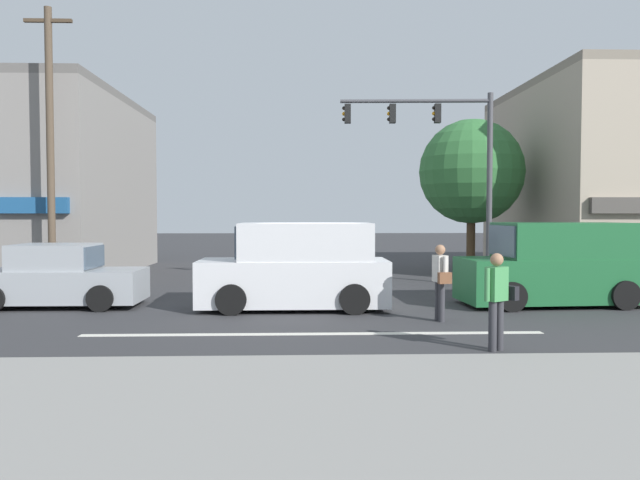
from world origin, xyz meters
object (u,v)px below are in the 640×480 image
traffic_light_mast (449,153)px  sedan_approaching_near (293,255)px  van_crossing_center (297,268)px  pedestrian_mid_crossing (440,278)px  sedan_waiting_far (59,279)px  van_crossing_leftbound (555,266)px  utility_pole_near_left (50,146)px  pedestrian_foreground_with_bag (497,295)px  street_tree (471,172)px

traffic_light_mast → sedan_approaching_near: traffic_light_mast is taller
van_crossing_center → pedestrian_mid_crossing: bearing=-31.4°
van_crossing_center → sedan_waiting_far: size_ratio=1.12×
van_crossing_center → van_crossing_leftbound: (6.58, 0.37, 0.00)m
pedestrian_mid_crossing → utility_pole_near_left: bearing=152.0°
van_crossing_leftbound → pedestrian_foreground_with_bag: 6.07m
street_tree → pedestrian_foreground_with_bag: street_tree is taller
utility_pole_near_left → sedan_approaching_near: (7.16, 5.63, -3.66)m
van_crossing_leftbound → pedestrian_foreground_with_bag: van_crossing_leftbound is taller
sedan_approaching_near → pedestrian_mid_crossing: pedestrian_mid_crossing is taller
traffic_light_mast → pedestrian_mid_crossing: traffic_light_mast is taller
sedan_approaching_near → sedan_waiting_far: 10.47m
utility_pole_near_left → traffic_light_mast: size_ratio=1.36×
van_crossing_center → van_crossing_leftbound: 6.59m
street_tree → pedestrian_foreground_with_bag: bearing=-103.6°
sedan_approaching_near → pedestrian_mid_crossing: 11.65m
sedan_approaching_near → sedan_waiting_far: (-5.80, -8.72, 0.00)m
pedestrian_foreground_with_bag → pedestrian_mid_crossing: size_ratio=1.00×
sedan_approaching_near → utility_pole_near_left: bearing=-141.9°
street_tree → sedan_waiting_far: (-12.43, -7.14, -3.18)m
traffic_light_mast → sedan_waiting_far: (-10.85, -4.13, -3.59)m
sedan_waiting_far → pedestrian_mid_crossing: 9.42m
utility_pole_near_left → van_crossing_leftbound: size_ratio=1.79×
street_tree → pedestrian_mid_crossing: (-3.34, -9.59, -2.94)m
sedan_approaching_near → pedestrian_mid_crossing: bearing=-73.6°
street_tree → traffic_light_mast: size_ratio=0.94×
street_tree → van_crossing_leftbound: size_ratio=1.24×
sedan_approaching_near → pedestrian_foreground_with_bag: bearing=-75.7°
van_crossing_center → pedestrian_foreground_with_bag: size_ratio=2.76×
street_tree → sedan_approaching_near: 7.52m
street_tree → traffic_light_mast: 3.42m
van_crossing_leftbound → pedestrian_mid_crossing: (-3.47, -2.27, -0.05)m
sedan_approaching_near → van_crossing_leftbound: size_ratio=0.88×
sedan_approaching_near → pedestrian_mid_crossing: size_ratio=2.49×
van_crossing_leftbound → street_tree: bearing=91.0°
sedan_waiting_far → utility_pole_near_left: bearing=113.8°
traffic_light_mast → pedestrian_foreground_with_bag: size_ratio=3.71×
van_crossing_center → sedan_approaching_near: size_ratio=1.11×
traffic_light_mast → sedan_waiting_far: traffic_light_mast is taller
street_tree → utility_pole_near_left: 14.38m
pedestrian_foreground_with_bag → pedestrian_mid_crossing: same height
traffic_light_mast → van_crossing_leftbound: 5.69m
pedestrian_foreground_with_bag → van_crossing_center: bearing=125.3°
utility_pole_near_left → sedan_waiting_far: size_ratio=2.06×
utility_pole_near_left → van_crossing_center: bearing=-26.4°
utility_pole_near_left → pedestrian_foreground_with_bag: size_ratio=5.05×
utility_pole_near_left → sedan_waiting_far: (1.36, -3.09, -3.66)m
traffic_light_mast → van_crossing_leftbound: bearing=-68.4°
sedan_waiting_far → street_tree: bearing=29.9°
traffic_light_mast → van_crossing_center: 7.52m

